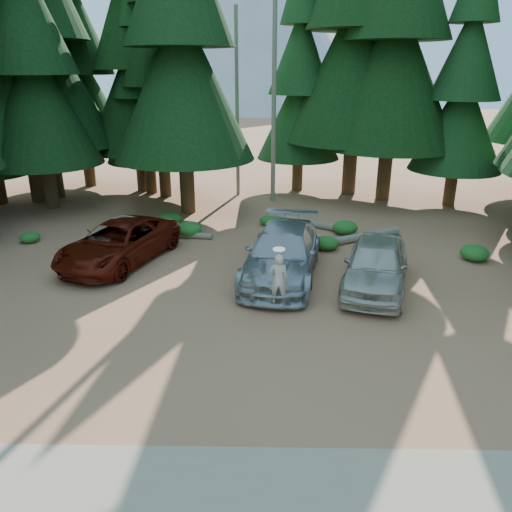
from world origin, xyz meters
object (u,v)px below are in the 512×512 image
(log_right, at_px, (349,239))
(silver_minivan_center, at_px, (282,253))
(silver_minivan_right, at_px, (376,264))
(red_pickup, at_px, (119,243))
(log_left, at_px, (171,234))
(frisbee_player, at_px, (279,279))
(log_mid, at_px, (308,223))

(log_right, bearing_deg, silver_minivan_center, -157.17)
(silver_minivan_right, relative_size, log_right, 0.93)
(red_pickup, relative_size, silver_minivan_right, 1.12)
(silver_minivan_center, distance_m, log_right, 4.72)
(red_pickup, relative_size, log_right, 1.04)
(silver_minivan_center, xyz_separation_m, silver_minivan_right, (3.10, -0.93, -0.02))
(silver_minivan_right, distance_m, log_left, 9.43)
(silver_minivan_center, distance_m, log_left, 6.42)
(silver_minivan_right, relative_size, log_left, 1.34)
(silver_minivan_right, bearing_deg, frisbee_player, -135.11)
(frisbee_player, relative_size, log_left, 0.48)
(silver_minivan_center, distance_m, frisbee_player, 2.77)
(log_left, distance_m, log_mid, 6.38)
(red_pickup, bearing_deg, log_mid, 51.85)
(log_left, bearing_deg, log_mid, 24.73)
(silver_minivan_center, xyz_separation_m, log_left, (-4.73, 4.28, -0.73))
(silver_minivan_right, height_order, frisbee_player, frisbee_player)
(red_pickup, bearing_deg, log_left, 84.40)
(silver_minivan_center, relative_size, log_left, 1.60)
(silver_minivan_right, xyz_separation_m, log_left, (-7.83, 5.21, -0.71))
(silver_minivan_center, bearing_deg, frisbee_player, -84.46)
(log_right, bearing_deg, silver_minivan_right, -116.27)
(log_left, distance_m, log_right, 7.69)
(silver_minivan_center, height_order, log_right, silver_minivan_center)
(silver_minivan_right, xyz_separation_m, log_mid, (-1.70, 6.97, -0.69))
(red_pickup, bearing_deg, silver_minivan_center, 7.86)
(silver_minivan_right, bearing_deg, log_left, 162.32)
(silver_minivan_center, bearing_deg, log_mid, 86.65)
(red_pickup, height_order, log_left, red_pickup)
(silver_minivan_right, height_order, log_left, silver_minivan_right)
(frisbee_player, xyz_separation_m, log_mid, (1.60, 8.79, -0.91))
(silver_minivan_right, bearing_deg, log_right, 108.00)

